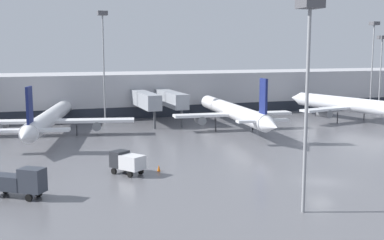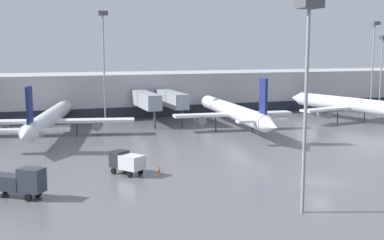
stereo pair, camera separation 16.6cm
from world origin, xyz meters
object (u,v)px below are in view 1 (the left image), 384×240
(traffic_cone_0, at_px, (159,168))
(apron_light_mast_0, at_px, (103,37))
(traffic_cone_2, at_px, (43,174))
(apron_light_mast_6, at_px, (309,46))
(parked_jet_1, at_px, (50,118))
(apron_light_mast_1, at_px, (373,42))
(apron_light_mast_3, at_px, (382,51))
(traffic_cone_1, at_px, (37,186))
(parked_jet_0, at_px, (233,111))
(parked_jet_4, at_px, (349,105))
(service_truck_1, at_px, (18,181))
(service_truck_0, at_px, (127,161))

(traffic_cone_0, distance_m, apron_light_mast_0, 42.93)
(traffic_cone_2, height_order, apron_light_mast_6, apron_light_mast_6)
(parked_jet_1, relative_size, apron_light_mast_1, 1.87)
(apron_light_mast_1, height_order, apron_light_mast_3, apron_light_mast_1)
(parked_jet_1, bearing_deg, traffic_cone_2, -171.40)
(apron_light_mast_1, distance_m, apron_light_mast_3, 3.19)
(traffic_cone_2, bearing_deg, traffic_cone_0, -7.49)
(parked_jet_1, xyz_separation_m, traffic_cone_0, (10.68, -28.68, -2.49))
(traffic_cone_0, xyz_separation_m, traffic_cone_1, (-13.58, -3.05, -0.02))
(parked_jet_1, bearing_deg, traffic_cone_0, -146.48)
(traffic_cone_1, xyz_separation_m, apron_light_mast_3, (78.95, 43.32, 13.41))
(apron_light_mast_3, distance_m, apron_light_mast_6, 81.68)
(parked_jet_0, distance_m, parked_jet_4, 26.07)
(service_truck_1, distance_m, apron_light_mast_3, 93.47)
(traffic_cone_0, bearing_deg, traffic_cone_2, 172.51)
(apron_light_mast_6, bearing_deg, parked_jet_0, 73.99)
(apron_light_mast_6, bearing_deg, service_truck_1, 151.69)
(parked_jet_4, xyz_separation_m, traffic_cone_0, (-46.06, -26.00, -2.93))
(parked_jet_1, bearing_deg, traffic_cone_1, -172.12)
(apron_light_mast_0, distance_m, apron_light_mast_1, 62.92)
(service_truck_0, distance_m, traffic_cone_1, 10.35)
(service_truck_1, xyz_separation_m, apron_light_mast_1, (78.35, 45.85, 14.37))
(service_truck_0, bearing_deg, parked_jet_1, -21.06)
(parked_jet_1, xyz_separation_m, service_truck_0, (6.95, -28.77, -1.37))
(apron_light_mast_6, bearing_deg, apron_light_mast_1, 46.74)
(service_truck_1, height_order, apron_light_mast_1, apron_light_mast_1)
(parked_jet_0, height_order, traffic_cone_1, parked_jet_0)
(parked_jet_1, xyz_separation_m, parked_jet_4, (56.74, -2.68, 0.44))
(parked_jet_4, bearing_deg, apron_light_mast_0, 60.48)
(service_truck_1, height_order, apron_light_mast_0, apron_light_mast_0)
(apron_light_mast_0, bearing_deg, service_truck_1, -108.88)
(parked_jet_4, relative_size, traffic_cone_2, 42.90)
(parked_jet_1, distance_m, service_truck_0, 29.63)
(parked_jet_4, distance_m, traffic_cone_2, 63.76)
(parked_jet_0, height_order, traffic_cone_0, parked_jet_0)
(parked_jet_4, distance_m, service_truck_0, 56.24)
(service_truck_1, bearing_deg, apron_light_mast_0, 107.43)
(parked_jet_4, relative_size, service_truck_0, 7.35)
(traffic_cone_0, xyz_separation_m, apron_light_mast_6, (8.07, -17.93, 13.95))
(traffic_cone_0, relative_size, traffic_cone_1, 1.06)
(service_truck_1, distance_m, traffic_cone_0, 16.25)
(parked_jet_0, bearing_deg, parked_jet_4, -80.16)
(service_truck_0, relative_size, apron_light_mast_3, 0.25)
(traffic_cone_2, bearing_deg, service_truck_1, -109.53)
(traffic_cone_1, height_order, apron_light_mast_1, apron_light_mast_1)
(traffic_cone_0, xyz_separation_m, apron_light_mast_0, (0.14, 39.81, 16.06))
(parked_jet_0, xyz_separation_m, traffic_cone_1, (-33.65, -26.93, -2.95))
(parked_jet_1, relative_size, service_truck_0, 8.82)
(traffic_cone_2, bearing_deg, parked_jet_4, 22.45)
(parked_jet_1, relative_size, service_truck_1, 6.64)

